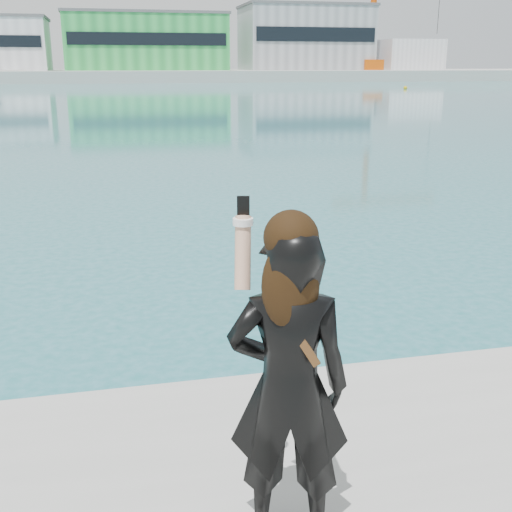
{
  "coord_description": "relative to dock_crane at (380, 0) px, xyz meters",
  "views": [
    {
      "loc": [
        -0.22,
        -3.38,
        3.1
      ],
      "look_at": [
        0.55,
        -0.03,
        2.07
      ],
      "focal_mm": 45.0,
      "sensor_mm": 36.0,
      "label": 1
    }
  ],
  "objects": [
    {
      "name": "far_quay",
      "position": [
        -53.2,
        8.0,
        -14.07
      ],
      "size": [
        320.0,
        40.0,
        2.0
      ],
      "primitive_type": "cube",
      "color": "#9E9E99",
      "rests_on": "ground"
    },
    {
      "name": "flagpole_right",
      "position": [
        -31.11,
        -1.0,
        -8.53
      ],
      "size": [
        1.28,
        0.16,
        8.0
      ],
      "color": "silver",
      "rests_on": "far_quay"
    },
    {
      "name": "ancillary_shed",
      "position": [
        8.8,
        4.0,
        -10.07
      ],
      "size": [
        12.0,
        10.0,
        6.0
      ],
      "primitive_type": "cube",
      "color": "silver",
      "rests_on": "far_quay"
    },
    {
      "name": "dock_crane",
      "position": [
        0.0,
        0.0,
        0.0
      ],
      "size": [
        23.0,
        4.0,
        24.0
      ],
      "color": "#E45A0D",
      "rests_on": "far_quay"
    },
    {
      "name": "warehouse_green",
      "position": [
        -45.2,
        5.98,
        -7.81
      ],
      "size": [
        30.6,
        16.36,
        10.5
      ],
      "color": "green",
      "rests_on": "far_quay"
    },
    {
      "name": "buoy_near",
      "position": [
        -15.25,
        -45.68,
        -15.07
      ],
      "size": [
        0.5,
        0.5,
        0.5
      ],
      "primitive_type": "sphere",
      "color": "gold",
      "rests_on": "ground"
    },
    {
      "name": "warehouse_grey_right",
      "position": [
        -13.2,
        5.98,
        -6.8
      ],
      "size": [
        25.5,
        15.35,
        12.5
      ],
      "color": "gray",
      "rests_on": "far_quay"
    },
    {
      "name": "woman",
      "position": [
        -52.66,
        -122.73,
        -13.4
      ],
      "size": [
        0.67,
        0.52,
        1.71
      ],
      "rotation": [
        0.0,
        0.0,
        2.89
      ],
      "color": "black",
      "rests_on": "near_quay"
    }
  ]
}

